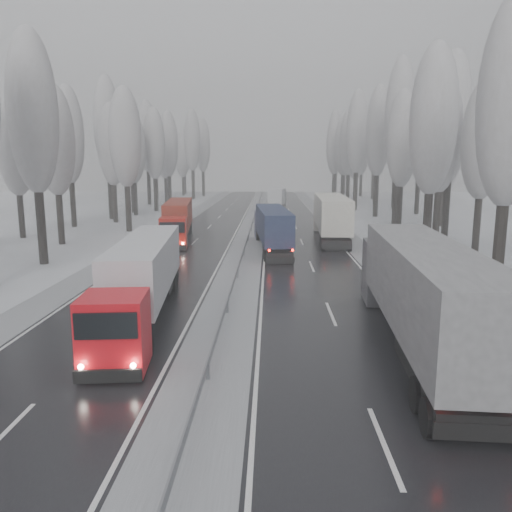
{
  "coord_description": "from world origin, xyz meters",
  "views": [
    {
      "loc": [
        2.16,
        -12.35,
        7.42
      ],
      "look_at": [
        1.34,
        16.25,
        2.2
      ],
      "focal_mm": 35.0,
      "sensor_mm": 36.0,
      "label": 1
    }
  ],
  "objects_px": {
    "truck_grey_tarp": "(420,287)",
    "truck_red_red": "(178,217)",
    "truck_cream_box": "(331,214)",
    "box_truck_distant": "(277,197)",
    "truck_red_white": "(143,274)",
    "truck_blue_box": "(272,225)"
  },
  "relations": [
    {
      "from": "truck_grey_tarp",
      "to": "truck_red_red",
      "type": "relative_size",
      "value": 1.17
    },
    {
      "from": "truck_cream_box",
      "to": "truck_grey_tarp",
      "type": "bearing_deg",
      "value": -87.6
    },
    {
      "from": "box_truck_distant",
      "to": "truck_cream_box",
      "type": "bearing_deg",
      "value": -76.34
    },
    {
      "from": "box_truck_distant",
      "to": "truck_red_red",
      "type": "relative_size",
      "value": 0.58
    },
    {
      "from": "truck_cream_box",
      "to": "truck_red_white",
      "type": "distance_m",
      "value": 29.05
    },
    {
      "from": "truck_blue_box",
      "to": "truck_cream_box",
      "type": "xyz_separation_m",
      "value": [
        5.89,
        5.99,
        0.41
      ]
    },
    {
      "from": "truck_blue_box",
      "to": "box_truck_distant",
      "type": "height_order",
      "value": "truck_blue_box"
    },
    {
      "from": "truck_cream_box",
      "to": "box_truck_distant",
      "type": "distance_m",
      "value": 44.55
    },
    {
      "from": "truck_cream_box",
      "to": "truck_red_red",
      "type": "relative_size",
      "value": 1.17
    },
    {
      "from": "truck_red_white",
      "to": "truck_cream_box",
      "type": "bearing_deg",
      "value": 59.63
    },
    {
      "from": "box_truck_distant",
      "to": "truck_red_white",
      "type": "height_order",
      "value": "truck_red_white"
    },
    {
      "from": "box_truck_distant",
      "to": "truck_red_red",
      "type": "distance_m",
      "value": 45.49
    },
    {
      "from": "truck_grey_tarp",
      "to": "box_truck_distant",
      "type": "bearing_deg",
      "value": 97.41
    },
    {
      "from": "truck_blue_box",
      "to": "truck_cream_box",
      "type": "relative_size",
      "value": 0.84
    },
    {
      "from": "truck_red_red",
      "to": "truck_red_white",
      "type": "bearing_deg",
      "value": -90.05
    },
    {
      "from": "truck_grey_tarp",
      "to": "truck_blue_box",
      "type": "height_order",
      "value": "truck_grey_tarp"
    },
    {
      "from": "truck_cream_box",
      "to": "truck_red_red",
      "type": "height_order",
      "value": "truck_cream_box"
    },
    {
      "from": "truck_blue_box",
      "to": "truck_red_white",
      "type": "bearing_deg",
      "value": -112.21
    },
    {
      "from": "truck_red_red",
      "to": "box_truck_distant",
      "type": "bearing_deg",
      "value": 69.63
    },
    {
      "from": "truck_blue_box",
      "to": "box_truck_distant",
      "type": "relative_size",
      "value": 1.69
    },
    {
      "from": "box_truck_distant",
      "to": "truck_grey_tarp",
      "type": "bearing_deg",
      "value": -78.8
    },
    {
      "from": "truck_grey_tarp",
      "to": "truck_red_red",
      "type": "xyz_separation_m",
      "value": [
        -15.38,
        30.37,
        -0.39
      ]
    }
  ]
}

